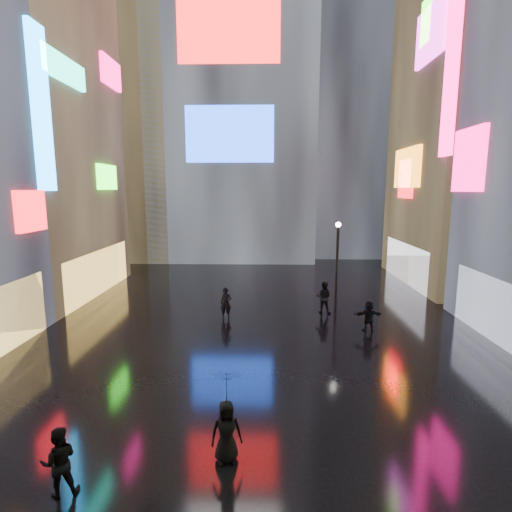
{
  "coord_description": "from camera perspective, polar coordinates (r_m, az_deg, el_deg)",
  "views": [
    {
      "loc": [
        0.3,
        -0.39,
        7.07
      ],
      "look_at": [
        0.0,
        12.0,
        5.0
      ],
      "focal_mm": 28.0,
      "sensor_mm": 36.0,
      "label": 1
    }
  ],
  "objects": [
    {
      "name": "ground",
      "position": [
        21.58,
        0.53,
        -9.63
      ],
      "size": [
        140.0,
        140.0,
        0.0
      ],
      "primitive_type": "plane",
      "color": "black",
      "rests_on": "ground"
    },
    {
      "name": "building_left_far",
      "position": [
        31.25,
        -31.24,
        15.36
      ],
      "size": [
        10.28,
        12.0,
        22.0
      ],
      "color": "black",
      "rests_on": "ground"
    },
    {
      "name": "building_right_far",
      "position": [
        34.88,
        29.99,
        19.71
      ],
      "size": [
        10.28,
        12.0,
        28.0
      ],
      "color": "black",
      "rests_on": "ground"
    },
    {
      "name": "tower_main",
      "position": [
        46.61,
        -3.05,
        26.89
      ],
      "size": [
        16.0,
        14.2,
        42.0
      ],
      "color": "black",
      "rests_on": "ground"
    },
    {
      "name": "tower_flank_right",
      "position": [
        48.23,
        12.63,
        21.17
      ],
      "size": [
        12.0,
        12.0,
        34.0
      ],
      "primitive_type": "cube",
      "color": "black",
      "rests_on": "ground"
    },
    {
      "name": "tower_flank_left",
      "position": [
        45.12,
        -17.86,
        16.61
      ],
      "size": [
        10.0,
        10.0,
        26.0
      ],
      "primitive_type": "cube",
      "color": "black",
      "rests_on": "ground"
    },
    {
      "name": "lamp_far",
      "position": [
        23.96,
        11.51,
        -0.61
      ],
      "size": [
        0.3,
        0.3,
        5.2
      ],
      "color": "black",
      "rests_on": "ground"
    },
    {
      "name": "pedestrian_1",
      "position": [
        11.37,
        -26.32,
        -24.83
      ],
      "size": [
        1.0,
        0.9,
        1.67
      ],
      "primitive_type": "imported",
      "rotation": [
        0.0,
        0.0,
        3.54
      ],
      "color": "black",
      "rests_on": "ground"
    },
    {
      "name": "pedestrian_4",
      "position": [
        11.39,
        -4.25,
        -23.75
      ],
      "size": [
        0.91,
        0.7,
        1.67
      ],
      "primitive_type": "imported",
      "rotation": [
        0.0,
        0.0,
        0.22
      ],
      "color": "black",
      "rests_on": "ground"
    },
    {
      "name": "pedestrian_5",
      "position": [
        21.06,
        15.81,
        -8.26
      ],
      "size": [
        1.46,
        0.53,
        1.56
      ],
      "primitive_type": "imported",
      "rotation": [
        0.0,
        0.0,
        3.19
      ],
      "color": "black",
      "rests_on": "ground"
    },
    {
      "name": "pedestrian_6",
      "position": [
        22.23,
        -4.32,
        -6.76
      ],
      "size": [
        0.67,
        0.47,
        1.72
      ],
      "primitive_type": "imported",
      "rotation": [
        0.0,
        0.0,
        0.1
      ],
      "color": "black",
      "rests_on": "ground"
    },
    {
      "name": "pedestrian_7",
      "position": [
        23.46,
        9.65,
        -5.84
      ],
      "size": [
        1.07,
        0.94,
        1.84
      ],
      "primitive_type": "imported",
      "rotation": [
        0.0,
        0.0,
        2.82
      ],
      "color": "black",
      "rests_on": "ground"
    },
    {
      "name": "umbrella_2",
      "position": [
        10.75,
        -4.33,
        -18.16
      ],
      "size": [
        1.29,
        1.29,
        0.83
      ],
      "primitive_type": "imported",
      "rotation": [
        0.0,
        0.0,
        3.97
      ],
      "color": "black",
      "rests_on": "pedestrian_4"
    }
  ]
}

